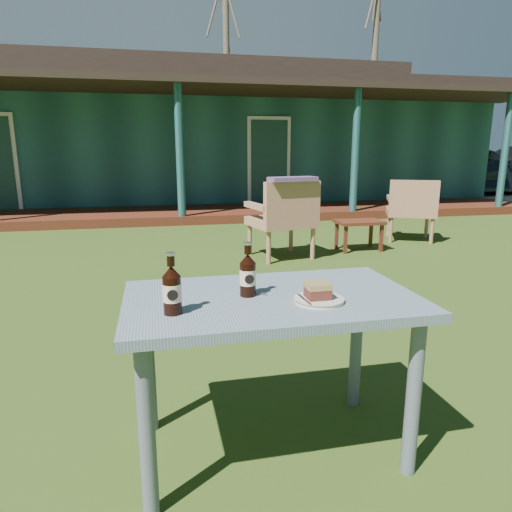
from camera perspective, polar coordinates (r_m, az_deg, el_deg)
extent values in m
plane|color=#334916|center=(3.62, -4.48, -8.10)|extent=(80.00, 80.00, 0.00)
cube|color=#1C494A|center=(12.85, -10.69, 12.89)|extent=(15.00, 6.00, 2.60)
cube|color=black|center=(12.93, -10.98, 19.32)|extent=(15.80, 6.80, 0.30)
cube|color=black|center=(12.98, -11.06, 21.08)|extent=(12.00, 3.50, 0.60)
cube|color=#502213|center=(9.04, -9.50, 5.16)|extent=(15.00, 1.80, 0.16)
cube|color=black|center=(9.03, -10.10, 20.22)|extent=(15.40, 2.00, 0.12)
cylinder|color=#1C494A|center=(8.16, -9.49, 12.39)|extent=(0.14, 0.14, 2.45)
cylinder|color=#1C494A|center=(8.94, 12.30, 12.32)|extent=(0.14, 0.14, 2.45)
cylinder|color=#1C494A|center=(10.71, 28.64, 11.14)|extent=(0.14, 0.14, 2.45)
cube|color=white|center=(10.13, 1.61, 11.40)|extent=(0.95, 0.06, 2.00)
cube|color=#193D38|center=(10.10, 1.65, 11.39)|extent=(0.80, 0.04, 1.85)
cylinder|color=brown|center=(22.38, -3.68, 21.97)|extent=(0.28, 0.28, 9.50)
cylinder|color=brown|center=(23.03, 14.61, 23.24)|extent=(0.28, 0.28, 11.00)
imported|color=black|center=(14.93, 25.47, 9.64)|extent=(4.42, 2.28, 1.44)
cube|color=slate|center=(1.90, 1.96, -5.54)|extent=(1.20, 0.70, 0.04)
cylinder|color=slate|center=(1.76, -13.49, -20.57)|extent=(0.06, 0.06, 0.68)
cylinder|color=slate|center=(2.01, 19.07, -16.42)|extent=(0.06, 0.06, 0.68)
cylinder|color=slate|center=(2.23, -13.31, -12.92)|extent=(0.06, 0.06, 0.68)
cylinder|color=slate|center=(2.43, 12.41, -10.62)|extent=(0.06, 0.06, 0.68)
cylinder|color=silver|center=(1.84, 7.85, -5.43)|extent=(0.20, 0.20, 0.01)
cylinder|color=olive|center=(1.84, 7.85, -5.28)|extent=(0.20, 0.20, 0.00)
cube|color=#51231A|center=(1.83, 7.72, -4.62)|extent=(0.09, 0.08, 0.04)
cube|color=olive|center=(1.82, 7.75, -3.69)|extent=(0.09, 0.09, 0.02)
cube|color=silver|center=(1.81, 6.02, -5.42)|extent=(0.02, 0.14, 0.00)
cylinder|color=black|center=(1.87, -1.03, -2.96)|extent=(0.07, 0.07, 0.14)
cone|color=black|center=(1.85, -1.05, -0.33)|extent=(0.07, 0.07, 0.04)
cylinder|color=black|center=(1.84, -1.05, 0.83)|extent=(0.03, 0.03, 0.04)
cylinder|color=silver|center=(1.84, -1.05, 1.57)|extent=(0.03, 0.03, 0.01)
cylinder|color=beige|center=(1.87, -1.04, -2.65)|extent=(0.07, 0.07, 0.06)
cylinder|color=black|center=(1.84, -0.83, -2.92)|extent=(0.04, 0.00, 0.04)
cylinder|color=black|center=(1.70, -10.43, -4.84)|extent=(0.07, 0.07, 0.14)
cone|color=black|center=(1.67, -10.55, -1.89)|extent=(0.07, 0.07, 0.04)
cylinder|color=black|center=(1.66, -10.61, -0.58)|extent=(0.03, 0.03, 0.04)
cylinder|color=silver|center=(1.66, -10.65, 0.26)|extent=(0.03, 0.03, 0.01)
cylinder|color=beige|center=(1.69, -10.44, -4.49)|extent=(0.07, 0.07, 0.07)
cylinder|color=black|center=(1.66, -10.39, -4.84)|extent=(0.04, 0.00, 0.04)
cylinder|color=silver|center=(1.89, 0.91, -4.82)|extent=(0.03, 0.03, 0.01)
cube|color=#A77153|center=(5.64, 3.11, 4.28)|extent=(0.83, 0.79, 0.10)
cube|color=#A77153|center=(5.35, 4.57, 6.82)|extent=(0.71, 0.23, 0.46)
cube|color=#A77153|center=(5.78, 5.83, 6.50)|extent=(0.20, 0.62, 0.07)
cube|color=#A77153|center=(5.49, 0.10, 6.22)|extent=(0.20, 0.62, 0.07)
cylinder|color=#A77153|center=(6.06, 4.40, 2.53)|extent=(0.06, 0.06, 0.39)
cylinder|color=#A77153|center=(5.80, -0.79, 2.09)|extent=(0.06, 0.06, 0.39)
cylinder|color=#A77153|center=(5.59, 7.10, 1.56)|extent=(0.06, 0.06, 0.39)
cylinder|color=#A77153|center=(5.31, 1.58, 1.05)|extent=(0.06, 0.06, 0.39)
cube|color=#A77153|center=(7.10, 18.73, 5.21)|extent=(0.86, 0.84, 0.09)
cube|color=#A77153|center=(6.81, 19.14, 7.11)|extent=(0.64, 0.35, 0.43)
cube|color=#A77153|center=(7.14, 21.19, 6.61)|extent=(0.31, 0.56, 0.06)
cube|color=#A77153|center=(7.07, 16.45, 6.90)|extent=(0.31, 0.56, 0.06)
cylinder|color=#A77153|center=(7.42, 20.54, 3.59)|extent=(0.05, 0.05, 0.37)
cylinder|color=#A77153|center=(7.36, 16.23, 3.83)|extent=(0.05, 0.05, 0.37)
cylinder|color=#A77153|center=(6.92, 21.11, 2.90)|extent=(0.05, 0.05, 0.37)
cylinder|color=#A77153|center=(6.85, 16.50, 3.16)|extent=(0.05, 0.05, 0.37)
cube|color=#61456E|center=(5.33, 4.62, 9.57)|extent=(0.60, 0.32, 0.05)
cube|color=#502213|center=(6.17, 12.80, 4.17)|extent=(0.60, 0.40, 0.04)
cube|color=#502213|center=(5.97, 11.13, 2.00)|extent=(0.04, 0.04, 0.36)
cube|color=#502213|center=(6.18, 15.39, 2.16)|extent=(0.04, 0.04, 0.36)
cube|color=#502213|center=(6.24, 10.04, 2.52)|extent=(0.04, 0.04, 0.36)
cube|color=#502213|center=(6.44, 14.16, 2.66)|extent=(0.04, 0.04, 0.36)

